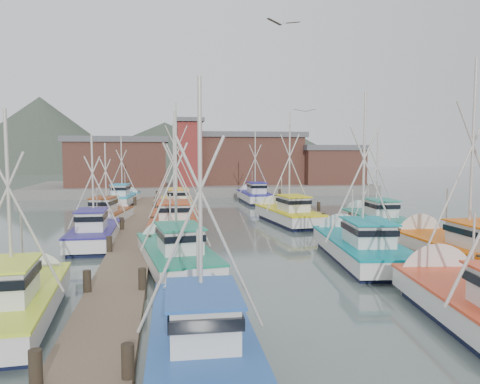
{
  "coord_description": "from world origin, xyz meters",
  "views": [
    {
      "loc": [
        -5.1,
        -26.58,
        5.58
      ],
      "look_at": [
        0.31,
        7.1,
        2.6
      ],
      "focal_mm": 35.0,
      "sensor_mm": 36.0,
      "label": 1
    }
  ],
  "objects": [
    {
      "name": "quay",
      "position": [
        0.0,
        37.0,
        0.6
      ],
      "size": [
        44.0,
        16.0,
        1.2
      ],
      "primitive_type": "cube",
      "color": "gray",
      "rests_on": "ground"
    },
    {
      "name": "gull_near",
      "position": [
        -0.12,
        -7.08,
        10.93
      ],
      "size": [
        1.52,
        0.66,
        0.24
      ],
      "rotation": [
        0.0,
        0.0,
        0.49
      ],
      "color": "gray",
      "rests_on": "ground"
    },
    {
      "name": "dock_right",
      "position": [
        7.0,
        4.04,
        0.21
      ],
      "size": [
        2.3,
        46.0,
        1.5
      ],
      "color": "brown",
      "rests_on": "ground"
    },
    {
      "name": "boat_4",
      "position": [
        -4.73,
        -4.19,
        0.68
      ],
      "size": [
        4.07,
        9.26,
        8.18
      ],
      "rotation": [
        0.0,
        0.0,
        0.15
      ],
      "color": "black",
      "rests_on": "ground"
    },
    {
      "name": "boat_9",
      "position": [
        4.2,
        8.7,
        0.68
      ],
      "size": [
        3.74,
        9.14,
        9.32
      ],
      "rotation": [
        0.0,
        0.0,
        0.12
      ],
      "color": "black",
      "rests_on": "ground"
    },
    {
      "name": "boat_5",
      "position": [
        4.69,
        -4.0,
        0.68
      ],
      "size": [
        3.91,
        9.78,
        9.32
      ],
      "rotation": [
        0.0,
        0.0,
        -0.1
      ],
      "color": "black",
      "rests_on": "ground"
    },
    {
      "name": "ground",
      "position": [
        0.0,
        0.0,
        0.0
      ],
      "size": [
        260.0,
        260.0,
        0.0
      ],
      "primitive_type": "plane",
      "color": "#495854",
      "rests_on": "ground"
    },
    {
      "name": "lookout_tower",
      "position": [
        -2.0,
        33.0,
        5.55
      ],
      "size": [
        3.6,
        3.6,
        8.5
      ],
      "color": "maroon",
      "rests_on": "quay"
    },
    {
      "name": "boat_13",
      "position": [
        4.53,
        23.76,
        0.68
      ],
      "size": [
        3.43,
        8.66,
        8.52
      ],
      "rotation": [
        0.0,
        0.0,
        0.02
      ],
      "color": "black",
      "rests_on": "ground"
    },
    {
      "name": "shed_left",
      "position": [
        -11.0,
        35.0,
        4.34
      ],
      "size": [
        12.72,
        8.48,
        6.2
      ],
      "color": "#562D26",
      "rests_on": "quay"
    },
    {
      "name": "boat_14",
      "position": [
        -9.4,
        23.09,
        0.68
      ],
      "size": [
        3.4,
        8.18,
        7.69
      ],
      "rotation": [
        0.0,
        0.0,
        -0.13
      ],
      "color": "black",
      "rests_on": "ground"
    },
    {
      "name": "boat_12",
      "position": [
        -4.07,
        16.79,
        0.69
      ],
      "size": [
        4.21,
        9.05,
        10.69
      ],
      "rotation": [
        0.0,
        0.0,
        0.02
      ],
      "color": "black",
      "rests_on": "ground"
    },
    {
      "name": "gull_far",
      "position": [
        4.65,
        5.46,
        8.42
      ],
      "size": [
        1.54,
        0.66,
        0.24
      ],
      "rotation": [
        0.0,
        0.0,
        -0.35
      ],
      "color": "gray",
      "rests_on": "ground"
    },
    {
      "name": "boat_8",
      "position": [
        -4.47,
        6.16,
        0.68
      ],
      "size": [
        3.55,
        10.32,
        8.48
      ],
      "rotation": [
        0.0,
        0.0,
        -0.03
      ],
      "color": "black",
      "rests_on": "ground"
    },
    {
      "name": "dock_left",
      "position": [
        -7.0,
        4.04,
        0.21
      ],
      "size": [
        2.3,
        46.0,
        1.5
      ],
      "color": "brown",
      "rests_on": "ground"
    },
    {
      "name": "boat_11",
      "position": [
        9.67,
        4.97,
        0.68
      ],
      "size": [
        3.15,
        8.42,
        7.65
      ],
      "rotation": [
        0.0,
        0.0,
        -0.05
      ],
      "color": "black",
      "rests_on": "ground"
    },
    {
      "name": "boat_10",
      "position": [
        -9.34,
        9.51,
        0.68
      ],
      "size": [
        3.5,
        7.93,
        6.73
      ],
      "rotation": [
        0.0,
        0.0,
        -0.16
      ],
      "color": "black",
      "rests_on": "ground"
    },
    {
      "name": "shed_center",
      "position": [
        6.0,
        37.0,
        4.69
      ],
      "size": [
        14.84,
        9.54,
        6.9
      ],
      "color": "#562D26",
      "rests_on": "quay"
    },
    {
      "name": "boat_6",
      "position": [
        -9.27,
        2.13,
        0.68
      ],
      "size": [
        2.95,
        7.88,
        7.12
      ],
      "rotation": [
        0.0,
        0.0,
        0.0
      ],
      "color": "black",
      "rests_on": "ground"
    },
    {
      "name": "boat_2",
      "position": [
        -9.95,
        -10.58,
        0.68
      ],
      "size": [
        3.11,
        8.23,
        7.52
      ],
      "rotation": [
        0.0,
        0.0,
        0.06
      ],
      "color": "black",
      "rests_on": "ground"
    },
    {
      "name": "boat_7",
      "position": [
        9.36,
        -5.54,
        0.69
      ],
      "size": [
        4.41,
        9.93,
        10.89
      ],
      "rotation": [
        0.0,
        0.0,
        0.01
      ],
      "color": "black",
      "rests_on": "ground"
    },
    {
      "name": "shed_right",
      "position": [
        17.0,
        34.0,
        3.84
      ],
      "size": [
        8.48,
        6.36,
        5.2
      ],
      "color": "#562D26",
      "rests_on": "quay"
    },
    {
      "name": "boat_0",
      "position": [
        -4.23,
        -14.35,
        0.68
      ],
      "size": [
        3.24,
        8.3,
        8.07
      ],
      "rotation": [
        0.0,
        0.0,
        -0.02
      ],
      "color": "black",
      "rests_on": "ground"
    },
    {
      "name": "distant_hills",
      "position": [
        -12.76,
        122.59,
        0.0
      ],
      "size": [
        175.0,
        140.0,
        42.0
      ],
      "color": "#424D40",
      "rests_on": "ground"
    }
  ]
}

